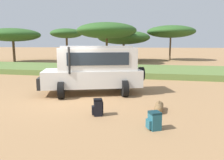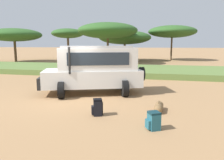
{
  "view_description": "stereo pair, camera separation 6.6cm",
  "coord_description": "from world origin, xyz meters",
  "px_view_note": "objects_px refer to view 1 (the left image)",
  "views": [
    {
      "loc": [
        4.12,
        -9.3,
        2.52
      ],
      "look_at": [
        2.06,
        -0.24,
        1.0
      ],
      "focal_mm": 35.0,
      "sensor_mm": 36.0,
      "label": 1
    },
    {
      "loc": [
        4.19,
        -9.28,
        2.52
      ],
      "look_at": [
        2.06,
        -0.24,
        1.0
      ],
      "focal_mm": 35.0,
      "sensor_mm": 36.0,
      "label": 2
    }
  ],
  "objects_px": {
    "backpack_cluster_center": "(98,107)",
    "acacia_tree_centre_back": "(107,31)",
    "acacia_tree_right_mid": "(124,38)",
    "duffel_bag_low_black_case": "(159,107)",
    "safari_vehicle": "(94,68)",
    "acacia_tree_far_left": "(13,35)",
    "acacia_tree_far_right": "(171,32)",
    "backpack_beside_front_wheel": "(154,121)",
    "acacia_tree_left_mid": "(67,33)"
  },
  "relations": [
    {
      "from": "safari_vehicle",
      "to": "acacia_tree_far_left",
      "type": "bearing_deg",
      "value": 135.74
    },
    {
      "from": "acacia_tree_centre_back",
      "to": "acacia_tree_right_mid",
      "type": "height_order",
      "value": "acacia_tree_centre_back"
    },
    {
      "from": "acacia_tree_right_mid",
      "to": "backpack_cluster_center",
      "type": "bearing_deg",
      "value": -82.17
    },
    {
      "from": "acacia_tree_centre_back",
      "to": "safari_vehicle",
      "type": "bearing_deg",
      "value": -77.9
    },
    {
      "from": "safari_vehicle",
      "to": "backpack_cluster_center",
      "type": "xyz_separation_m",
      "value": [
        1.19,
        -3.45,
        -1.0
      ]
    },
    {
      "from": "backpack_cluster_center",
      "to": "acacia_tree_right_mid",
      "type": "distance_m",
      "value": 26.43
    },
    {
      "from": "backpack_cluster_center",
      "to": "safari_vehicle",
      "type": "bearing_deg",
      "value": 108.97
    },
    {
      "from": "acacia_tree_right_mid",
      "to": "acacia_tree_centre_back",
      "type": "bearing_deg",
      "value": -102.93
    },
    {
      "from": "acacia_tree_far_left",
      "to": "acacia_tree_right_mid",
      "type": "xyz_separation_m",
      "value": [
        14.97,
        5.62,
        -0.3
      ]
    },
    {
      "from": "backpack_cluster_center",
      "to": "acacia_tree_far_right",
      "type": "distance_m",
      "value": 29.55
    },
    {
      "from": "acacia_tree_far_right",
      "to": "backpack_beside_front_wheel",
      "type": "bearing_deg",
      "value": -92.69
    },
    {
      "from": "backpack_beside_front_wheel",
      "to": "acacia_tree_far_right",
      "type": "bearing_deg",
      "value": 87.31
    },
    {
      "from": "backpack_cluster_center",
      "to": "acacia_tree_far_left",
      "type": "xyz_separation_m",
      "value": [
        -18.54,
        20.37,
        3.53
      ]
    },
    {
      "from": "acacia_tree_far_right",
      "to": "acacia_tree_centre_back",
      "type": "bearing_deg",
      "value": -133.95
    },
    {
      "from": "backpack_cluster_center",
      "to": "acacia_tree_left_mid",
      "type": "xyz_separation_m",
      "value": [
        -14.77,
        30.15,
        4.15
      ]
    },
    {
      "from": "duffel_bag_low_black_case",
      "to": "acacia_tree_far_right",
      "type": "distance_m",
      "value": 28.41
    },
    {
      "from": "duffel_bag_low_black_case",
      "to": "acacia_tree_far_right",
      "type": "xyz_separation_m",
      "value": [
        1.29,
        28.05,
        4.32
      ]
    },
    {
      "from": "safari_vehicle",
      "to": "acacia_tree_centre_back",
      "type": "height_order",
      "value": "acacia_tree_centre_back"
    },
    {
      "from": "acacia_tree_left_mid",
      "to": "acacia_tree_centre_back",
      "type": "relative_size",
      "value": 0.78
    },
    {
      "from": "acacia_tree_far_left",
      "to": "acacia_tree_far_right",
      "type": "bearing_deg",
      "value": 21.58
    },
    {
      "from": "duffel_bag_low_black_case",
      "to": "acacia_tree_left_mid",
      "type": "distance_m",
      "value": 33.97
    },
    {
      "from": "acacia_tree_far_left",
      "to": "acacia_tree_right_mid",
      "type": "bearing_deg",
      "value": 20.58
    },
    {
      "from": "acacia_tree_right_mid",
      "to": "safari_vehicle",
      "type": "bearing_deg",
      "value": -83.95
    },
    {
      "from": "duffel_bag_low_black_case",
      "to": "acacia_tree_far_left",
      "type": "distance_m",
      "value": 28.56
    },
    {
      "from": "backpack_beside_front_wheel",
      "to": "acacia_tree_far_right",
      "type": "distance_m",
      "value": 30.25
    },
    {
      "from": "duffel_bag_low_black_case",
      "to": "acacia_tree_left_mid",
      "type": "relative_size",
      "value": 0.16
    },
    {
      "from": "acacia_tree_right_mid",
      "to": "acacia_tree_far_right",
      "type": "height_order",
      "value": "acacia_tree_far_right"
    },
    {
      "from": "safari_vehicle",
      "to": "backpack_beside_front_wheel",
      "type": "xyz_separation_m",
      "value": [
        3.2,
        -4.32,
        -1.03
      ]
    },
    {
      "from": "acacia_tree_far_left",
      "to": "backpack_cluster_center",
      "type": "bearing_deg",
      "value": -47.68
    },
    {
      "from": "duffel_bag_low_black_case",
      "to": "acacia_tree_far_left",
      "type": "height_order",
      "value": "acacia_tree_far_left"
    },
    {
      "from": "backpack_cluster_center",
      "to": "acacia_tree_far_right",
      "type": "height_order",
      "value": "acacia_tree_far_right"
    },
    {
      "from": "backpack_cluster_center",
      "to": "acacia_tree_centre_back",
      "type": "relative_size",
      "value": 0.08
    },
    {
      "from": "safari_vehicle",
      "to": "acacia_tree_centre_back",
      "type": "relative_size",
      "value": 0.7
    },
    {
      "from": "acacia_tree_far_left",
      "to": "acacia_tree_far_right",
      "type": "xyz_separation_m",
      "value": [
        21.96,
        8.69,
        0.65
      ]
    },
    {
      "from": "acacia_tree_far_right",
      "to": "safari_vehicle",
      "type": "bearing_deg",
      "value": -100.2
    },
    {
      "from": "duffel_bag_low_black_case",
      "to": "acacia_tree_centre_back",
      "type": "height_order",
      "value": "acacia_tree_centre_back"
    },
    {
      "from": "safari_vehicle",
      "to": "acacia_tree_right_mid",
      "type": "height_order",
      "value": "acacia_tree_right_mid"
    },
    {
      "from": "acacia_tree_left_mid",
      "to": "acacia_tree_far_left",
      "type": "bearing_deg",
      "value": -111.08
    },
    {
      "from": "backpack_beside_front_wheel",
      "to": "acacia_tree_far_right",
      "type": "height_order",
      "value": "acacia_tree_far_right"
    },
    {
      "from": "backpack_beside_front_wheel",
      "to": "duffel_bag_low_black_case",
      "type": "relative_size",
      "value": 0.57
    },
    {
      "from": "safari_vehicle",
      "to": "backpack_beside_front_wheel",
      "type": "bearing_deg",
      "value": -53.44
    },
    {
      "from": "backpack_beside_front_wheel",
      "to": "duffel_bag_low_black_case",
      "type": "height_order",
      "value": "backpack_beside_front_wheel"
    },
    {
      "from": "duffel_bag_low_black_case",
      "to": "acacia_tree_centre_back",
      "type": "bearing_deg",
      "value": 109.68
    },
    {
      "from": "duffel_bag_low_black_case",
      "to": "backpack_cluster_center",
      "type": "bearing_deg",
      "value": -154.77
    },
    {
      "from": "backpack_cluster_center",
      "to": "duffel_bag_low_black_case",
      "type": "xyz_separation_m",
      "value": [
        2.13,
        1.0,
        -0.13
      ]
    },
    {
      "from": "backpack_cluster_center",
      "to": "duffel_bag_low_black_case",
      "type": "relative_size",
      "value": 0.63
    },
    {
      "from": "duffel_bag_low_black_case",
      "to": "acacia_tree_right_mid",
      "type": "xyz_separation_m",
      "value": [
        -5.71,
        24.98,
        3.37
      ]
    },
    {
      "from": "acacia_tree_far_left",
      "to": "acacia_tree_centre_back",
      "type": "distance_m",
      "value": 13.71
    },
    {
      "from": "safari_vehicle",
      "to": "backpack_cluster_center",
      "type": "distance_m",
      "value": 3.79
    },
    {
      "from": "backpack_cluster_center",
      "to": "backpack_beside_front_wheel",
      "type": "bearing_deg",
      "value": -23.27
    }
  ]
}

